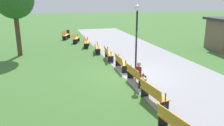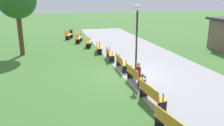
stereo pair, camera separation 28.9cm
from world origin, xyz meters
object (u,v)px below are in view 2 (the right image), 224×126
bench_0 (69,34)px  bench_7 (151,94)px  bench_2 (88,42)px  bench_5 (121,62)px  bench_4 (109,53)px  lamp_post (137,27)px  bench_6 (135,74)px  bench_3 (98,47)px  tree_3 (17,0)px  bench_8 (173,126)px  person_seated (139,73)px  trash_bin (71,33)px  bench_1 (78,38)px

bench_0 → bench_7: same height
bench_2 → bench_5: bearing=21.2°
bench_4 → lamp_post: bearing=16.0°
bench_0 → bench_5: size_ratio=1.03×
bench_6 → lamp_post: size_ratio=0.43×
bench_3 → tree_3: size_ratio=0.30×
bench_7 → lamp_post: size_ratio=0.43×
bench_3 → bench_8: same height
bench_2 → person_seated: 10.10m
bench_6 → lamp_post: bearing=155.9°
bench_7 → lamp_post: 4.37m
lamp_post → tree_3: bearing=-134.0°
bench_2 → tree_3: size_ratio=0.31×
bench_4 → bench_6: same height
trash_bin → bench_6: bearing=7.4°
tree_3 → bench_8: bearing=24.7°
bench_0 → bench_8: bearing=27.0°
lamp_post → trash_bin: size_ratio=5.09×
bench_4 → tree_3: size_ratio=0.30×
bench_2 → lamp_post: size_ratio=0.44×
bench_0 → bench_4: (9.53, 2.28, 0.00)m
bench_7 → person_seated: size_ratio=1.40×
bench_3 → bench_8: size_ratio=1.00×
bench_7 → tree_3: tree_3 is taller
bench_5 → trash_bin: bench_5 is taller
bench_0 → bench_6: 14.65m
bench_8 → trash_bin: (-20.97, -1.61, -0.09)m
bench_0 → lamp_post: lamp_post is taller
bench_2 → bench_4: bearing=23.1°
bench_6 → trash_bin: 16.22m
bench_1 → tree_3: tree_3 is taller
bench_5 → tree_3: bearing=-128.4°
bench_1 → trash_bin: size_ratio=2.24×
bench_7 → tree_3: size_ratio=0.30×
bench_0 → bench_2: (4.69, 1.46, 0.00)m
lamp_post → trash_bin: bearing=-170.1°
bench_3 → bench_7: (9.80, 0.33, 0.00)m
bench_1 → tree_3: 7.34m
bench_3 → bench_1: bearing=-156.9°
bench_6 → person_seated: (0.28, 0.15, 0.17)m
bench_8 → person_seated: (-4.61, 0.64, 0.17)m
bench_4 → bench_0: bearing=-160.8°
bench_1 → bench_0: bearing=-143.5°
bench_0 → bench_7: bearing=28.9°
bench_6 → bench_8: 4.91m
bench_2 → bench_3: 2.46m
bench_3 → lamp_post: bearing=18.9°
bench_3 → tree_3: tree_3 is taller
bench_5 → trash_bin: (-13.62, -2.10, -0.09)m
bench_4 → person_seated: bearing=9.3°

